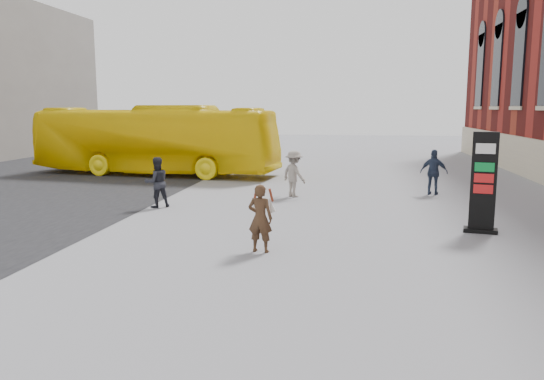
# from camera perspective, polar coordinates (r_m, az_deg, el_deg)

# --- Properties ---
(ground) EXTENTS (100.00, 100.00, 0.00)m
(ground) POSITION_cam_1_polar(r_m,az_deg,el_deg) (12.47, 1.61, -5.96)
(ground) COLOR #9E9EA3
(info_pylon) EXTENTS (0.89, 0.57, 2.59)m
(info_pylon) POSITION_cam_1_polar(r_m,az_deg,el_deg) (14.53, 21.78, 0.73)
(info_pylon) COLOR black
(info_pylon) RESTS_ON ground
(woman) EXTENTS (0.63, 0.59, 1.53)m
(woman) POSITION_cam_1_polar(r_m,az_deg,el_deg) (11.75, -1.26, -2.96)
(woman) COLOR #3C2717
(woman) RESTS_ON ground
(bus) EXTENTS (12.05, 4.21, 3.29)m
(bus) POSITION_cam_1_polar(r_m,az_deg,el_deg) (25.94, -12.45, 5.27)
(bus) COLOR yellow
(bus) RESTS_ON road
(pedestrian_a) EXTENTS (1.00, 0.96, 1.62)m
(pedestrian_a) POSITION_cam_1_polar(r_m,az_deg,el_deg) (17.39, -12.29, 0.81)
(pedestrian_a) COLOR #23252C
(pedestrian_a) RESTS_ON ground
(pedestrian_b) EXTENTS (1.21, 1.19, 1.66)m
(pedestrian_b) POSITION_cam_1_polar(r_m,az_deg,el_deg) (18.99, 2.38, 1.74)
(pedestrian_b) COLOR gray
(pedestrian_b) RESTS_ON ground
(pedestrian_c) EXTENTS (1.05, 0.65, 1.67)m
(pedestrian_c) POSITION_cam_1_polar(r_m,az_deg,el_deg) (20.34, 17.02, 1.84)
(pedestrian_c) COLOR #29354C
(pedestrian_c) RESTS_ON ground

